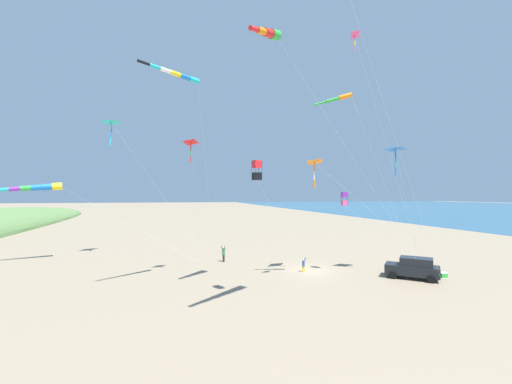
# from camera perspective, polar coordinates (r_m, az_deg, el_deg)

# --- Properties ---
(ground_plane) EXTENTS (600.00, 600.00, 0.00)m
(ground_plane) POSITION_cam_1_polar(r_m,az_deg,el_deg) (32.41, 9.53, -13.55)
(ground_plane) COLOR gray
(parked_car) EXTENTS (4.43, 4.26, 1.85)m
(parked_car) POSITION_cam_1_polar(r_m,az_deg,el_deg) (31.84, 26.16, -11.99)
(parked_car) COLOR black
(parked_car) RESTS_ON ground_plane
(cooler_box) EXTENTS (0.62, 0.42, 0.42)m
(cooler_box) POSITION_cam_1_polar(r_m,az_deg,el_deg) (33.72, 30.34, -12.60)
(cooler_box) COLOR green
(cooler_box) RESTS_ON ground_plane
(person_adult_flyer) EXTENTS (0.57, 0.64, 1.80)m
(person_adult_flyer) POSITION_cam_1_polar(r_m,az_deg,el_deg) (35.87, -5.78, -10.69)
(person_adult_flyer) COLOR #232328
(person_adult_flyer) RESTS_ON ground_plane
(person_child_green_jacket) EXTENTS (0.42, 0.33, 1.34)m
(person_child_green_jacket) POSITION_cam_1_polar(r_m,az_deg,el_deg) (31.50, 8.44, -12.58)
(person_child_green_jacket) COLOR gold
(person_child_green_jacket) RESTS_ON ground_plane
(kite_windsock_rainbow_low_near) EXTENTS (9.80, 1.20, 15.81)m
(kite_windsock_rainbow_low_near) POSITION_cam_1_polar(r_m,az_deg,el_deg) (28.57, 14.49, 15.77)
(kite_windsock_rainbow_low_near) COLOR orange
(kite_windsock_rainbow_low_near) RESTS_ON ground_plane
(kite_delta_white_trailing) EXTENTS (2.28, 7.17, 12.39)m
(kite_delta_white_trailing) POSITION_cam_1_polar(r_m,az_deg,el_deg) (29.99, -11.56, 8.57)
(kite_delta_white_trailing) COLOR red
(kite_delta_white_trailing) RESTS_ON ground_plane
(kite_delta_purple_drifting) EXTENTS (8.25, 2.10, 19.72)m
(kite_delta_purple_drifting) POSITION_cam_1_polar(r_m,az_deg,el_deg) (28.09, 17.24, 24.70)
(kite_delta_purple_drifting) COLOR #EF4C93
(kite_delta_purple_drifting) RESTS_ON ground_plane
(kite_windsock_blue_topmost) EXTENTS (6.62, 11.64, 16.71)m
(kite_windsock_blue_topmost) POSITION_cam_1_polar(r_m,az_deg,el_deg) (26.75, -13.62, 19.55)
(kite_windsock_blue_topmost) COLOR #1EB7C6
(kite_windsock_blue_topmost) RESTS_ON ground_plane
(kite_delta_checkered_midright) EXTENTS (4.53, 1.77, 11.85)m
(kite_delta_checkered_midright) POSITION_cam_1_polar(r_m,az_deg,el_deg) (32.62, 23.48, 6.97)
(kite_delta_checkered_midright) COLOR blue
(kite_delta_checkered_midright) RESTS_ON ground_plane
(kite_delta_black_fish_shape) EXTENTS (11.94, 5.30, 10.82)m
(kite_delta_black_fish_shape) POSITION_cam_1_polar(r_m,az_deg,el_deg) (30.86, 10.33, 5.26)
(kite_delta_black_fish_shape) COLOR orange
(kite_delta_black_fish_shape) RESTS_ON ground_plane
(kite_delta_yellow_midlevel) EXTENTS (12.18, 4.29, 16.26)m
(kite_delta_yellow_midlevel) POSITION_cam_1_polar(r_m,az_deg,el_deg) (42.36, -24.36, 11.19)
(kite_delta_yellow_midlevel) COLOR #1EB7C6
(kite_delta_yellow_midlevel) RESTS_ON ground_plane
(kite_windsock_red_high_left) EXTENTS (20.45, 5.36, 8.71)m
(kite_windsock_red_high_left) POSITION_cam_1_polar(r_m,az_deg,el_deg) (42.07, -34.01, 0.68)
(kite_windsock_red_high_left) COLOR yellow
(kite_windsock_red_high_left) RESTS_ON ground_plane
(kite_box_green_low_center) EXTENTS (8.17, 2.58, 7.58)m
(kite_box_green_low_center) POSITION_cam_1_polar(r_m,az_deg,el_deg) (31.37, 15.44, -1.19)
(kite_box_green_low_center) COLOR purple
(kite_box_green_low_center) RESTS_ON ground_plane
(kite_box_small_distant) EXTENTS (6.19, 4.89, 9.73)m
(kite_box_small_distant) POSITION_cam_1_polar(r_m,az_deg,el_deg) (22.59, 0.16, 3.85)
(kite_box_small_distant) COLOR red
(kite_box_small_distant) RESTS_ON ground_plane
(kite_windsock_long_streamer_left) EXTENTS (16.58, 2.63, 19.93)m
(kite_windsock_long_streamer_left) POSITION_cam_1_polar(r_m,az_deg,el_deg) (26.44, 2.27, 26.37)
(kite_windsock_long_streamer_left) COLOR green
(kite_windsock_long_streamer_left) RESTS_ON ground_plane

